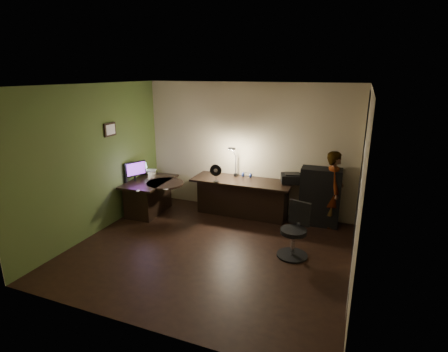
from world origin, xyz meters
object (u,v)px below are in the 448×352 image
at_px(office_chair, 294,231).
at_px(monitor, 135,174).
at_px(desk_right, 241,198).
at_px(desk_left, 150,197).
at_px(cabinet, 320,197).
at_px(person, 333,190).

bearing_deg(office_chair, monitor, -176.09).
distance_m(desk_right, office_chair, 1.87).
height_order(desk_left, cabinet, cabinet).
bearing_deg(cabinet, desk_right, -176.47).
distance_m(cabinet, person, 0.30).
height_order(desk_left, office_chair, office_chair).
relative_size(cabinet, person, 0.76).
xyz_separation_m(cabinet, monitor, (-3.66, -0.83, 0.28)).
bearing_deg(cabinet, monitor, -169.19).
height_order(monitor, person, person).
bearing_deg(desk_left, office_chair, -15.65).
xyz_separation_m(desk_left, monitor, (-0.27, -0.11, 0.49)).
xyz_separation_m(desk_right, monitor, (-2.11, -0.68, 0.47)).
bearing_deg(person, cabinet, 82.37).
height_order(cabinet, person, person).
distance_m(desk_left, desk_right, 1.93).
height_order(office_chair, person, person).
xyz_separation_m(monitor, person, (3.90, 0.83, -0.11)).
relative_size(desk_left, monitor, 2.65).
distance_m(desk_left, office_chair, 3.25).
distance_m(desk_right, cabinet, 1.57).
relative_size(desk_right, office_chair, 2.30).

